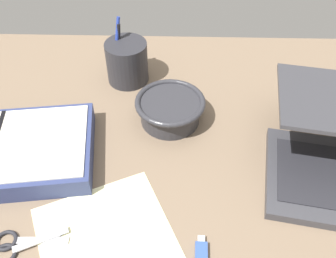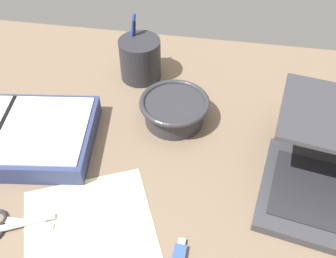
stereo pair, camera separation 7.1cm
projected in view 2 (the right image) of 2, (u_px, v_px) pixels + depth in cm
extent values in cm
cube|color=#75604C|center=(168.00, 179.00, 72.75)|extent=(140.00, 100.00, 2.00)
cylinder|color=#2D2D33|center=(174.00, 111.00, 81.06)|extent=(12.86, 12.86, 5.17)
torus|color=#2D2D33|center=(174.00, 102.00, 79.22)|extent=(15.13, 15.13, 1.21)
cylinder|color=#28282D|center=(140.00, 59.00, 90.57)|extent=(9.96, 9.96, 10.15)
cylinder|color=black|center=(133.00, 46.00, 90.44)|extent=(1.76, 1.81, 12.90)
cylinder|color=#233899|center=(131.00, 44.00, 89.46)|extent=(2.67, 4.55, 14.20)
cube|color=navy|center=(4.00, 135.00, 76.55)|extent=(39.02, 25.78, 4.34)
cube|color=silver|center=(44.00, 128.00, 74.70)|extent=(19.37, 21.16, 0.30)
cube|color=black|center=(0.00, 127.00, 74.80)|extent=(3.37, 18.97, 0.30)
cube|color=#B7B7BC|center=(28.00, 222.00, 64.18)|extent=(8.77, 5.08, 0.30)
cube|color=#B7B7BC|center=(28.00, 223.00, 64.39)|extent=(9.20, 1.50, 0.30)
cube|color=#F4EFB2|center=(92.00, 247.00, 61.52)|extent=(31.37, 34.56, 0.16)
cube|color=silver|center=(182.00, 242.00, 61.66)|extent=(1.24, 1.24, 0.60)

